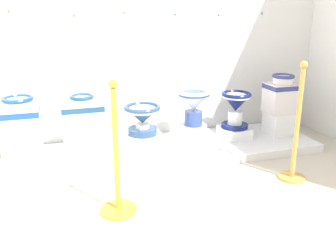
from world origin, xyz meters
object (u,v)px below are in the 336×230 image
Objects in this scene: plinth_block_central_ornate at (143,142)px; plinth_block_squat_floral at (234,132)px; antique_toilet_pale_glazed at (282,94)px; info_placard_third at (128,16)px; antique_toilet_central_ornate at (142,116)px; plinth_block_tall_cobalt at (85,148)px; info_placard_first at (14,16)px; stanchion_post_near_left at (117,177)px; plinth_block_broad_patterned at (193,136)px; antique_toilet_broad_patterned at (194,104)px; info_placard_sixth at (264,17)px; antique_toilet_rightmost at (21,124)px; stanchion_post_near_right at (295,143)px; antique_toilet_tall_cobalt at (83,119)px; info_placard_fifth at (221,19)px; plinth_block_pale_glazed at (279,123)px; info_placard_fourth at (178,19)px; plinth_block_rightmost at (25,158)px; info_placard_second at (78,20)px; antique_toilet_squat_floral at (236,105)px.

plinth_block_central_ornate reaches higher than plinth_block_squat_floral.
info_placard_third reaches higher than antique_toilet_pale_glazed.
plinth_block_central_ornate is 1.04× the size of antique_toilet_central_ornate.
antique_toilet_central_ornate is 0.84× the size of antique_toilet_pale_glazed.
plinth_block_tall_cobalt is 1.12× the size of plinth_block_squat_floral.
info_placard_third is (1.10, -0.00, -0.01)m from info_placard_first.
plinth_block_tall_cobalt is 0.34× the size of stanchion_post_near_left.
info_placard_third is (-0.57, 0.46, 1.23)m from plinth_block_broad_patterned.
antique_toilet_broad_patterned is at bearing -172.97° from plinth_block_squat_floral.
info_placard_sixth is 2.68m from stanchion_post_near_left.
stanchion_post_near_right is (2.29, -0.80, -0.14)m from antique_toilet_rightmost.
antique_toilet_tall_cobalt is 1.96m from stanchion_post_near_right.
plinth_block_central_ornate is 1.65m from info_placard_fifth.
plinth_block_pale_glazed is 2.02× the size of info_placard_sixth.
info_placard_fourth reaches higher than plinth_block_pale_glazed.
stanchion_post_near_right is (0.65, -1.33, -1.03)m from info_placard_fourth.
stanchion_post_near_left is at bearing -154.45° from antique_toilet_pale_glazed.
plinth_block_central_ornate is 0.88× the size of antique_toilet_pale_glazed.
plinth_block_tall_cobalt is (0.55, 0.09, -0.00)m from plinth_block_rightmost.
info_placard_sixth is at bearing -0.00° from info_placard_first.
antique_toilet_rightmost is 1.12m from antique_toilet_central_ornate.
antique_toilet_tall_cobalt is 0.44× the size of stanchion_post_near_right.
stanchion_post_near_right reaches higher than plinth_block_squat_floral.
antique_toilet_rightmost is at bearing -137.55° from info_placard_second.
info_placard_third is (0.55, 0.44, 1.24)m from plinth_block_tall_cobalt.
info_placard_sixth is at bearing -0.00° from info_placard_fourth.
info_placard_fourth is (-1.08, 0.45, 1.16)m from plinth_block_pale_glazed.
plinth_block_rightmost is at bearing -137.55° from info_placard_second.
info_placard_sixth is at bearing -0.00° from info_placard_second.
plinth_block_squat_floral is at bearing -90.00° from antique_toilet_squat_floral.
info_placard_third is (1.09, 0.53, 0.91)m from antique_toilet_rightmost.
antique_toilet_tall_cobalt is 0.57m from antique_toilet_central_ornate.
antique_toilet_central_ornate is at bearing -23.66° from info_placard_first.
plinth_block_rightmost is 0.75× the size of plinth_block_central_ornate.
antique_toilet_rightmost is at bearing -178.33° from plinth_block_pale_glazed.
antique_toilet_pale_glazed is (0.54, -0.05, 0.42)m from plinth_block_squat_floral.
info_placard_second reaches higher than plinth_block_rightmost.
plinth_block_central_ornate is at bearing 144.55° from stanchion_post_near_right.
plinth_block_pale_glazed reaches higher than plinth_block_squat_floral.
antique_toilet_broad_patterned is 1.14m from info_placard_third.
antique_toilet_broad_patterned is (1.12, -0.03, 0.07)m from antique_toilet_tall_cobalt.
info_placard_third reaches higher than info_placard_second.
antique_toilet_rightmost is at bearing -178.33° from antique_toilet_pale_glazed.
plinth_block_pale_glazed is 1.36m from info_placard_fifth.
stanchion_post_near_left is (-0.93, -1.41, -1.09)m from info_placard_fourth.
plinth_block_rightmost is at bearing -177.92° from antique_toilet_central_ornate.
stanchion_post_near_right is (0.10, -0.93, -0.11)m from antique_toilet_squat_floral.
antique_toilet_central_ornate is 2.71× the size of info_placard_first.
plinth_block_tall_cobalt is 2.39× the size of info_placard_second.
stanchion_post_near_left is (-2.01, -0.96, 0.06)m from plinth_block_pale_glazed.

